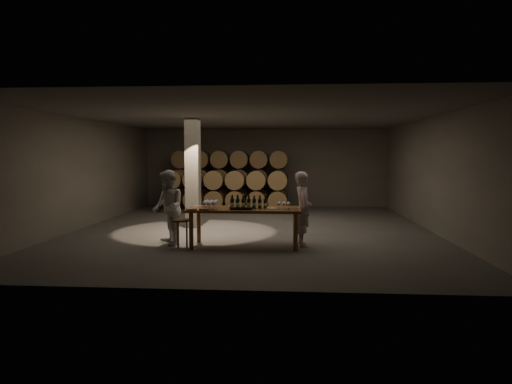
# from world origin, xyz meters

# --- Properties ---
(room) EXTENTS (12.00, 12.00, 12.00)m
(room) POSITION_xyz_m (-1.80, 0.20, 1.60)
(room) COLOR #53504E
(room) RESTS_ON ground
(tasting_table) EXTENTS (2.60, 1.10, 0.90)m
(tasting_table) POSITION_xyz_m (0.00, -2.50, 0.80)
(tasting_table) COLOR brown
(tasting_table) RESTS_ON ground
(barrel_stack_back) EXTENTS (4.70, 0.95, 2.31)m
(barrel_stack_back) POSITION_xyz_m (-1.35, 5.20, 1.20)
(barrel_stack_back) COLOR #54361D
(barrel_stack_back) RESTS_ON ground
(barrel_stack_front) EXTENTS (4.70, 0.95, 1.57)m
(barrel_stack_front) POSITION_xyz_m (-1.35, 3.80, 0.83)
(barrel_stack_front) COLOR #54361D
(barrel_stack_front) RESTS_ON ground
(bottle_cluster) EXTENTS (0.86, 0.23, 0.31)m
(bottle_cluster) POSITION_xyz_m (0.09, -2.46, 1.01)
(bottle_cluster) COLOR black
(bottle_cluster) RESTS_ON tasting_table
(lying_bottles) EXTENTS (0.60, 0.08, 0.08)m
(lying_bottles) POSITION_xyz_m (-0.04, -2.86, 0.94)
(lying_bottles) COLOR black
(lying_bottles) RESTS_ON tasting_table
(glass_cluster_left) EXTENTS (0.31, 0.53, 0.19)m
(glass_cluster_left) POSITION_xyz_m (-0.79, -2.64, 1.03)
(glass_cluster_left) COLOR silver
(glass_cluster_left) RESTS_ON tasting_table
(glass_cluster_right) EXTENTS (0.30, 0.30, 0.16)m
(glass_cluster_right) POSITION_xyz_m (0.91, -2.60, 1.01)
(glass_cluster_right) COLOR silver
(glass_cluster_right) RESTS_ON tasting_table
(plate) EXTENTS (0.26, 0.26, 0.02)m
(plate) POSITION_xyz_m (0.61, -2.58, 0.91)
(plate) COLOR silver
(plate) RESTS_ON tasting_table
(notebook_near) EXTENTS (0.30, 0.26, 0.03)m
(notebook_near) POSITION_xyz_m (-0.84, -2.91, 0.92)
(notebook_near) COLOR olive
(notebook_near) RESTS_ON tasting_table
(notebook_corner) EXTENTS (0.30, 0.34, 0.02)m
(notebook_corner) POSITION_xyz_m (-1.18, -2.86, 0.91)
(notebook_corner) COLOR olive
(notebook_corner) RESTS_ON tasting_table
(pen) EXTENTS (0.13, 0.05, 0.01)m
(pen) POSITION_xyz_m (-0.64, -2.89, 0.91)
(pen) COLOR black
(pen) RESTS_ON tasting_table
(stool) EXTENTS (0.40, 0.40, 0.66)m
(stool) POSITION_xyz_m (-1.44, -2.83, 0.54)
(stool) COLOR #54361D
(stool) RESTS_ON ground
(person_man) EXTENTS (0.52, 0.70, 1.75)m
(person_man) POSITION_xyz_m (1.35, -2.37, 0.88)
(person_man) COLOR silver
(person_man) RESTS_ON ground
(person_woman) EXTENTS (1.02, 1.09, 1.79)m
(person_woman) POSITION_xyz_m (-1.85, -2.45, 0.89)
(person_woman) COLOR silver
(person_woman) RESTS_ON ground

